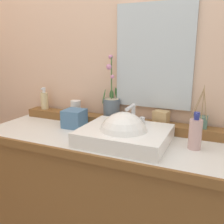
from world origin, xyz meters
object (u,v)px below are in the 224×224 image
reed_diffuser (201,121)px  tissue_box (74,118)px  soap_bar (111,119)px  lotion_bottle (195,133)px  sink_basin (124,136)px  potted_plant (111,104)px  trinket_box (161,117)px  tumbler_cup (76,107)px  soap_dispenser (45,100)px

reed_diffuser → tissue_box: reed_diffuser is taller
soap_bar → lotion_bottle: (0.49, -0.04, -0.01)m
sink_basin → soap_bar: 0.18m
potted_plant → reed_diffuser: size_ratio=1.65×
trinket_box → tissue_box: size_ratio=0.68×
tumbler_cup → soap_bar: bearing=-24.3°
reed_diffuser → tissue_box: size_ratio=1.89×
potted_plant → reed_diffuser: bearing=-1.2°
soap_dispenser → soap_bar: bearing=-14.1°
reed_diffuser → tumbler_cup: bearing=-179.7°
sink_basin → soap_bar: sink_basin is taller
sink_basin → soap_dispenser: bearing=159.9°
reed_diffuser → trinket_box: reed_diffuser is taller
reed_diffuser → tissue_box: bearing=-169.4°
tumbler_cup → trinket_box: tumbler_cup is taller
soap_bar → trinket_box: size_ratio=0.80×
soap_bar → tumbler_cup: bearing=155.7°
sink_basin → lotion_bottle: (0.36, 0.07, 0.04)m
soap_dispenser → tissue_box: size_ratio=1.25×
soap_bar → potted_plant: (-0.08, 0.17, 0.05)m
tumbler_cup → reed_diffuser: reed_diffuser is taller
lotion_bottle → tissue_box: size_ratio=1.48×
soap_dispenser → tissue_box: 0.38m
soap_dispenser → trinket_box: 0.88m
tissue_box → sink_basin: bearing=-18.4°
tumbler_cup → lotion_bottle: 0.85m
potted_plant → tumbler_cup: size_ratio=4.66×
soap_dispenser → trinket_box: soap_dispenser is taller
sink_basin → tumbler_cup: sink_basin is taller
soap_dispenser → tumbler_cup: soap_dispenser is taller
potted_plant → soap_dispenser: 0.54m
soap_dispenser → reed_diffuser: bearing=0.2°
potted_plant → soap_dispenser: size_ratio=2.50×
lotion_bottle → tissue_box: lotion_bottle is taller
potted_plant → soap_bar: bearing=-66.2°
trinket_box → tumbler_cup: bearing=-171.5°
soap_bar → tumbler_cup: size_ratio=0.81×
reed_diffuser → potted_plant: bearing=178.8°
lotion_bottle → potted_plant: bearing=159.1°
sink_basin → reed_diffuser: 0.46m
trinket_box → tissue_box: 0.55m
soap_dispenser → tumbler_cup: size_ratio=1.87×
tumbler_cup → reed_diffuser: bearing=0.3°
lotion_bottle → soap_dispenser: bearing=169.8°
potted_plant → tumbler_cup: bearing=-176.6°
soap_dispenser → trinket_box: bearing=-0.3°
soap_dispenser → tissue_box: bearing=-21.9°
sink_basin → lotion_bottle: bearing=11.6°
tumbler_cup → reed_diffuser: 0.84m
sink_basin → soap_dispenser: 0.80m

